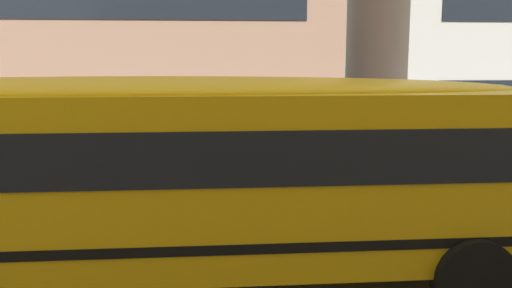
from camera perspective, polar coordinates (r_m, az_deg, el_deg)
The scene contains 5 objects.
ground_plane at distance 10.17m, azimuth 8.64°, elevation -9.82°, with size 400.00×400.00×0.00m, color #54514F.
sidewalk_far at distance 18.16m, azimuth 2.62°, elevation -1.36°, with size 120.00×3.00×0.01m, color gray.
lane_centreline at distance 10.16m, azimuth 8.64°, elevation -9.80°, with size 110.00×0.16×0.01m, color silver.
school_bus at distance 7.78m, azimuth -14.90°, elevation -2.19°, with size 13.50×3.19×3.01m.
parked_car_black_mid_block at distance 17.69m, azimuth 25.17°, elevation 0.27°, with size 3.91×1.90×1.64m.
Camera 1 is at (-2.27, -9.36, 3.25)m, focal length 38.17 mm.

